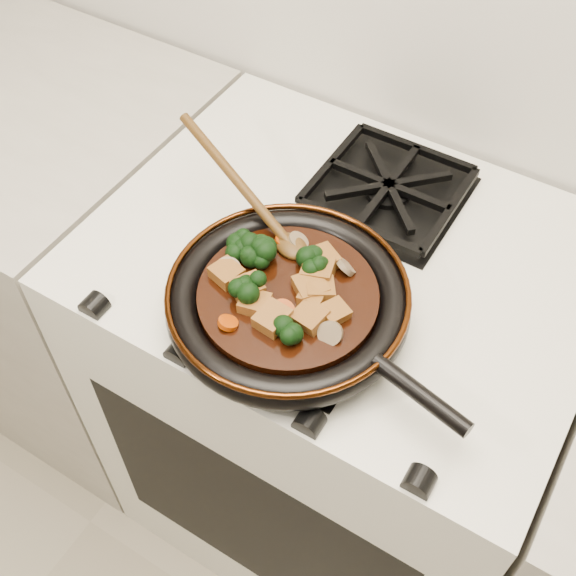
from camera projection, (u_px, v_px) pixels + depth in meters
The scene contains 33 objects.
stove at pixel (332, 401), 1.44m from camera, with size 0.76×0.60×0.90m, color silver.
burner_grate_front at pixel (298, 309), 1.00m from camera, with size 0.23×0.23×0.03m, color black, non-canonical shape.
burner_grate_back at pixel (388, 189), 1.15m from camera, with size 0.23×0.23×0.03m, color black, non-canonical shape.
skillet at pixel (289, 301), 0.97m from camera, with size 0.45×0.33×0.05m.
braising_sauce at pixel (288, 298), 0.97m from camera, with size 0.24×0.24×0.02m, color black.
tofu_cube_0 at pixel (318, 272), 0.97m from camera, with size 0.04×0.04×0.02m, color brown.
tofu_cube_1 at pixel (273, 319), 0.92m from camera, with size 0.04×0.04×0.02m, color brown.
tofu_cube_2 at pixel (320, 290), 0.95m from camera, with size 0.04×0.04×0.02m, color brown.
tofu_cube_3 at pixel (255, 304), 0.94m from camera, with size 0.03×0.04×0.02m, color brown.
tofu_cube_4 at pixel (248, 288), 0.95m from camera, with size 0.04×0.03×0.02m, color brown.
tofu_cube_5 at pixel (311, 288), 0.95m from camera, with size 0.04×0.04×0.02m, color brown.
tofu_cube_6 at pixel (313, 296), 0.95m from camera, with size 0.03×0.03×0.02m, color brown.
tofu_cube_7 at pixel (334, 313), 0.93m from camera, with size 0.03×0.03×0.02m, color brown.
tofu_cube_8 at pixel (310, 318), 0.92m from camera, with size 0.04×0.04×0.02m, color brown.
tofu_cube_9 at pixel (321, 260), 0.99m from camera, with size 0.04×0.04×0.02m, color brown.
tofu_cube_10 at pixel (227, 274), 0.97m from camera, with size 0.04×0.04×0.02m, color brown.
broccoli_floret_0 at pixel (241, 248), 1.00m from camera, with size 0.06×0.06×0.05m, color black, non-canonical shape.
broccoli_floret_1 at pixel (247, 288), 0.95m from camera, with size 0.06×0.06×0.05m, color black, non-canonical shape.
broccoli_floret_2 at pixel (255, 252), 0.99m from camera, with size 0.06×0.06×0.06m, color black, non-canonical shape.
broccoli_floret_3 at pixel (288, 336), 0.90m from camera, with size 0.06×0.06×0.05m, color black, non-canonical shape.
broccoli_floret_4 at pixel (260, 257), 0.99m from camera, with size 0.06×0.06×0.05m, color black, non-canonical shape.
broccoli_floret_5 at pixel (313, 264), 0.98m from camera, with size 0.06×0.06×0.05m, color black, non-canonical shape.
carrot_coin_0 at pixel (284, 241), 1.01m from camera, with size 0.03×0.03×0.01m, color #A13504.
carrot_coin_1 at pixel (283, 311), 0.93m from camera, with size 0.03×0.03×0.01m, color #A13504.
carrot_coin_2 at pixel (250, 250), 1.00m from camera, with size 0.03×0.03×0.01m, color #A13504.
carrot_coin_3 at pixel (316, 281), 0.97m from camera, with size 0.03×0.03×0.01m, color #A13504.
carrot_coin_4 at pixel (228, 323), 0.92m from camera, with size 0.03×0.03×0.01m, color #A13504.
mushroom_slice_0 at pixel (298, 241), 1.01m from camera, with size 0.03×0.03×0.01m, color brown.
mushroom_slice_1 at pixel (228, 271), 0.97m from camera, with size 0.04×0.04×0.01m, color brown.
mushroom_slice_2 at pixel (251, 250), 1.00m from camera, with size 0.03×0.03×0.01m, color brown.
mushroom_slice_3 at pixel (330, 333), 0.91m from camera, with size 0.03×0.03×0.01m, color brown.
mushroom_slice_4 at pixel (346, 267), 0.98m from camera, with size 0.03×0.03×0.01m, color brown.
wooden_spoon at pixel (258, 206), 1.02m from camera, with size 0.16×0.08×0.26m.
Camera 1 is at (0.30, 1.03, 1.71)m, focal length 45.00 mm.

